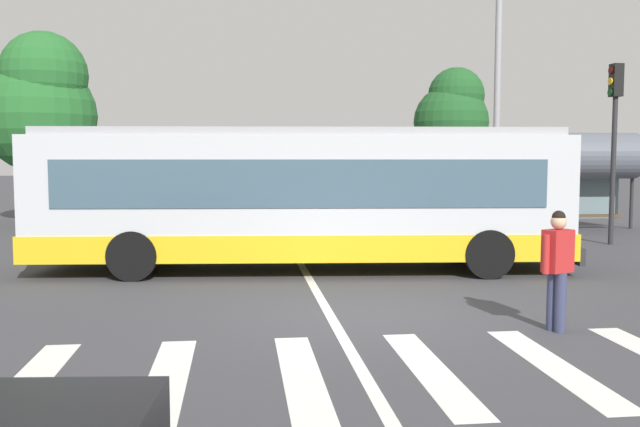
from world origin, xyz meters
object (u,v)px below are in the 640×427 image
(pedestrian_crossing_street, at_px, (557,264))
(twin_arm_street_lamp, at_px, (499,33))
(parked_car_blue, at_px, (223,206))
(background_tree_right, at_px, (453,115))
(city_transit_bus, at_px, (301,197))
(bus_stop_shelter, at_px, (570,158))
(background_tree_left, at_px, (40,104))
(parked_car_charcoal, at_px, (307,206))
(traffic_light_far_corner, at_px, (614,125))
(parked_car_champagne, at_px, (382,205))
(parked_car_silver, at_px, (148,207))

(pedestrian_crossing_street, bearing_deg, twin_arm_street_lamp, 73.32)
(parked_car_blue, bearing_deg, background_tree_right, 35.12)
(city_transit_bus, xyz_separation_m, bus_stop_shelter, (9.73, 7.29, 0.83))
(pedestrian_crossing_street, distance_m, background_tree_right, 22.68)
(background_tree_left, height_order, background_tree_right, background_tree_left)
(bus_stop_shelter, bearing_deg, parked_car_charcoal, 171.50)
(traffic_light_far_corner, bearing_deg, pedestrian_crossing_street, -123.15)
(parked_car_champagne, xyz_separation_m, background_tree_right, (4.79, 7.35, 3.59))
(city_transit_bus, bearing_deg, parked_car_silver, 116.22)
(pedestrian_crossing_street, height_order, parked_car_charcoal, pedestrian_crossing_street)
(background_tree_right, bearing_deg, parked_car_charcoal, -134.63)
(parked_car_silver, height_order, parked_car_champagne, same)
(parked_car_blue, height_order, bus_stop_shelter, bus_stop_shelter)
(pedestrian_crossing_street, xyz_separation_m, bus_stop_shelter, (6.61, 12.98, 1.45))
(bus_stop_shelter, bearing_deg, parked_car_silver, 173.29)
(city_transit_bus, height_order, bus_stop_shelter, bus_stop_shelter)
(parked_car_blue, distance_m, parked_car_champagne, 5.48)
(twin_arm_street_lamp, bearing_deg, parked_car_blue, 159.49)
(parked_car_charcoal, bearing_deg, parked_car_blue, 174.18)
(pedestrian_crossing_street, height_order, parked_car_silver, pedestrian_crossing_street)
(bus_stop_shelter, xyz_separation_m, background_tree_right, (-1.33, 8.82, 1.94))
(parked_car_blue, height_order, parked_car_champagne, same)
(parked_car_silver, height_order, traffic_light_far_corner, traffic_light_far_corner)
(city_transit_bus, distance_m, traffic_light_far_corner, 9.78)
(traffic_light_far_corner, xyz_separation_m, background_tree_left, (-17.43, 7.89, 1.00))
(pedestrian_crossing_street, relative_size, background_tree_left, 0.25)
(parked_car_champagne, bearing_deg, city_transit_bus, -112.39)
(parked_car_charcoal, xyz_separation_m, traffic_light_far_corner, (8.04, -5.25, 2.58))
(traffic_light_far_corner, height_order, background_tree_left, background_tree_left)
(traffic_light_far_corner, distance_m, background_tree_left, 19.16)
(traffic_light_far_corner, bearing_deg, parked_car_silver, 157.34)
(pedestrian_crossing_street, xyz_separation_m, parked_car_champagne, (0.49, 14.45, -0.20))
(parked_car_blue, distance_m, background_tree_left, 7.81)
(parked_car_charcoal, relative_size, parked_car_champagne, 0.99)
(pedestrian_crossing_street, bearing_deg, parked_car_charcoal, 98.51)
(traffic_light_far_corner, relative_size, background_tree_left, 0.73)
(parked_car_champagne, xyz_separation_m, traffic_light_far_corner, (5.41, -5.41, 2.58))
(parked_car_blue, xyz_separation_m, traffic_light_far_corner, (10.89, -5.54, 2.58))
(pedestrian_crossing_street, bearing_deg, bus_stop_shelter, 63.00)
(city_transit_bus, bearing_deg, parked_car_charcoal, 83.51)
(bus_stop_shelter, relative_size, background_tree_left, 0.66)
(traffic_light_far_corner, bearing_deg, background_tree_left, 155.64)
(pedestrian_crossing_street, height_order, twin_arm_street_lamp, twin_arm_street_lamp)
(parked_car_silver, height_order, bus_stop_shelter, bus_stop_shelter)
(traffic_light_far_corner, bearing_deg, parked_car_charcoal, 146.85)
(parked_car_blue, bearing_deg, twin_arm_street_lamp, -20.51)
(city_transit_bus, bearing_deg, parked_car_blue, 101.90)
(city_transit_bus, bearing_deg, pedestrian_crossing_street, -61.27)
(bus_stop_shelter, distance_m, background_tree_right, 9.13)
(parked_car_blue, relative_size, twin_arm_street_lamp, 0.45)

